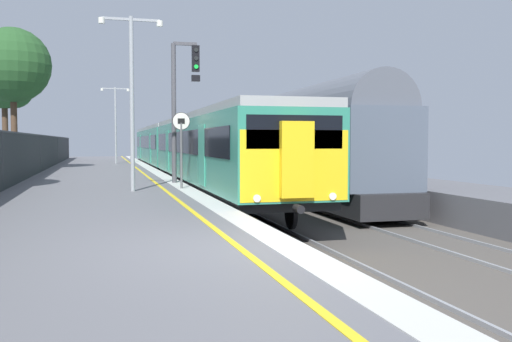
% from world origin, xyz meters
% --- Properties ---
extents(ground, '(17.40, 110.00, 1.21)m').
position_xyz_m(ground, '(2.64, 0.00, -0.61)').
color(ground, slate).
extents(commuter_train_at_platform, '(2.83, 39.99, 3.81)m').
position_xyz_m(commuter_train_at_platform, '(2.10, 24.31, 1.27)').
color(commuter_train_at_platform, '#2D846B').
rests_on(commuter_train_at_platform, ground).
extents(freight_train_adjacent_track, '(2.60, 26.40, 4.80)m').
position_xyz_m(freight_train_adjacent_track, '(6.10, 20.20, 1.63)').
color(freight_train_adjacent_track, '#232326').
rests_on(freight_train_adjacent_track, ground).
extents(signal_gantry, '(1.10, 0.24, 5.39)m').
position_xyz_m(signal_gantry, '(0.61, 13.73, 3.35)').
color(signal_gantry, '#47474C').
rests_on(signal_gantry, ground).
extents(speed_limit_sign, '(0.59, 0.08, 2.57)m').
position_xyz_m(speed_limit_sign, '(0.25, 10.92, 1.65)').
color(speed_limit_sign, '#59595B').
rests_on(speed_limit_sign, ground).
extents(platform_lamp_mid, '(2.00, 0.20, 5.55)m').
position_xyz_m(platform_lamp_mid, '(-1.38, 10.42, 3.28)').
color(platform_lamp_mid, '#93999E').
rests_on(platform_lamp_mid, ground).
extents(platform_lamp_far, '(2.00, 0.20, 5.46)m').
position_xyz_m(platform_lamp_far, '(-1.38, 33.68, 3.23)').
color(platform_lamp_far, '#93999E').
rests_on(platform_lamp_far, ground).
extents(background_tree_left, '(3.46, 3.31, 7.03)m').
position_xyz_m(background_tree_left, '(-8.24, 31.82, 5.22)').
color(background_tree_left, '#473323').
rests_on(background_tree_left, ground).
extents(background_tree_right, '(4.16, 4.16, 7.94)m').
position_xyz_m(background_tree_right, '(-7.10, 26.23, 5.73)').
color(background_tree_right, '#473323').
rests_on(background_tree_right, ground).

